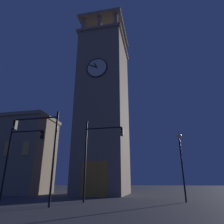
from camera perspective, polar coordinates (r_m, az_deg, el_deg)
ground_plane at (r=26.21m, az=-3.20°, el=-22.87°), size 200.00×200.00×0.00m
clocktower at (r=31.23m, az=-2.23°, el=1.14°), size 7.10×9.57×30.20m
traffic_signal_near at (r=18.11m, az=-4.49°, el=-10.26°), size 3.51×0.41×6.95m
traffic_signal_mid at (r=21.15m, az=-25.30°, el=-9.96°), size 3.55×0.41×6.74m
traffic_signal_far at (r=16.06m, az=-19.45°, el=-7.96°), size 3.82×0.41×6.78m
street_lamp at (r=19.42m, az=19.03°, el=-11.15°), size 0.44×0.44×5.89m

